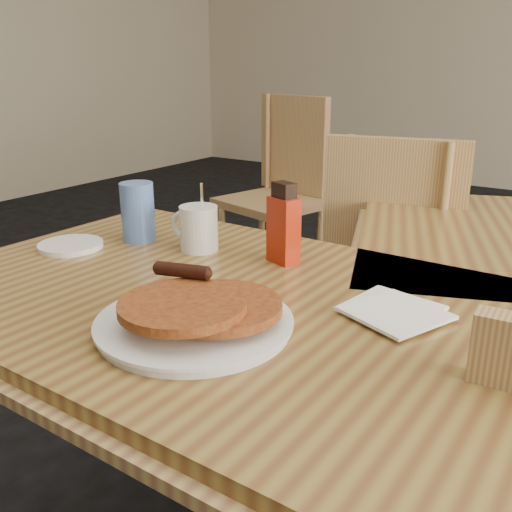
{
  "coord_description": "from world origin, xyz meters",
  "views": [
    {
      "loc": [
        0.56,
        -0.78,
        1.16
      ],
      "look_at": [
        0.01,
        0.03,
        0.82
      ],
      "focal_mm": 40.0,
      "sensor_mm": 36.0,
      "label": 1
    }
  ],
  "objects_px": {
    "chair_main_far": "(377,269)",
    "blue_tumbler": "(138,212)",
    "syrup_bottle": "(284,226)",
    "pancake_plate": "(195,315)",
    "coffee_mug": "(198,227)",
    "chair_wall_extra": "(283,177)",
    "main_table": "(221,313)"
  },
  "relations": [
    {
      "from": "coffee_mug",
      "to": "chair_wall_extra",
      "type": "bearing_deg",
      "value": 107.1
    },
    {
      "from": "chair_main_far",
      "to": "blue_tumbler",
      "type": "height_order",
      "value": "chair_main_far"
    },
    {
      "from": "pancake_plate",
      "to": "syrup_bottle",
      "type": "relative_size",
      "value": 1.84
    },
    {
      "from": "coffee_mug",
      "to": "blue_tumbler",
      "type": "height_order",
      "value": "coffee_mug"
    },
    {
      "from": "chair_main_far",
      "to": "syrup_bottle",
      "type": "bearing_deg",
      "value": -101.89
    },
    {
      "from": "pancake_plate",
      "to": "blue_tumbler",
      "type": "relative_size",
      "value": 2.28
    },
    {
      "from": "main_table",
      "to": "blue_tumbler",
      "type": "distance_m",
      "value": 0.41
    },
    {
      "from": "main_table",
      "to": "coffee_mug",
      "type": "relative_size",
      "value": 7.6
    },
    {
      "from": "chair_wall_extra",
      "to": "blue_tumbler",
      "type": "distance_m",
      "value": 1.65
    },
    {
      "from": "chair_main_far",
      "to": "chair_wall_extra",
      "type": "relative_size",
      "value": 0.95
    },
    {
      "from": "chair_main_far",
      "to": "coffee_mug",
      "type": "relative_size",
      "value": 5.89
    },
    {
      "from": "main_table",
      "to": "pancake_plate",
      "type": "distance_m",
      "value": 0.17
    },
    {
      "from": "chair_main_far",
      "to": "blue_tumbler",
      "type": "bearing_deg",
      "value": -133.15
    },
    {
      "from": "main_table",
      "to": "coffee_mug",
      "type": "bearing_deg",
      "value": 138.14
    },
    {
      "from": "coffee_mug",
      "to": "blue_tumbler",
      "type": "distance_m",
      "value": 0.17
    },
    {
      "from": "coffee_mug",
      "to": "syrup_bottle",
      "type": "xyz_separation_m",
      "value": [
        0.2,
        0.04,
        0.03
      ]
    },
    {
      "from": "syrup_bottle",
      "to": "blue_tumbler",
      "type": "xyz_separation_m",
      "value": [
        -0.37,
        -0.06,
        -0.01
      ]
    },
    {
      "from": "chair_wall_extra",
      "to": "main_table",
      "type": "bearing_deg",
      "value": -47.98
    },
    {
      "from": "coffee_mug",
      "to": "chair_main_far",
      "type": "bearing_deg",
      "value": 63.71
    },
    {
      "from": "pancake_plate",
      "to": "blue_tumbler",
      "type": "bearing_deg",
      "value": 144.59
    },
    {
      "from": "syrup_bottle",
      "to": "chair_wall_extra",
      "type": "bearing_deg",
      "value": 140.35
    },
    {
      "from": "chair_wall_extra",
      "to": "coffee_mug",
      "type": "distance_m",
      "value": 1.69
    },
    {
      "from": "blue_tumbler",
      "to": "pancake_plate",
      "type": "bearing_deg",
      "value": -35.41
    },
    {
      "from": "chair_wall_extra",
      "to": "chair_main_far",
      "type": "bearing_deg",
      "value": -31.8
    },
    {
      "from": "chair_wall_extra",
      "to": "syrup_bottle",
      "type": "distance_m",
      "value": 1.76
    },
    {
      "from": "main_table",
      "to": "chair_wall_extra",
      "type": "distance_m",
      "value": 1.92
    },
    {
      "from": "chair_main_far",
      "to": "pancake_plate",
      "type": "relative_size",
      "value": 2.98
    },
    {
      "from": "chair_main_far",
      "to": "blue_tumbler",
      "type": "distance_m",
      "value": 0.76
    },
    {
      "from": "blue_tumbler",
      "to": "coffee_mug",
      "type": "bearing_deg",
      "value": 6.79
    },
    {
      "from": "chair_wall_extra",
      "to": "pancake_plate",
      "type": "bearing_deg",
      "value": -48.34
    },
    {
      "from": "chair_main_far",
      "to": "syrup_bottle",
      "type": "xyz_separation_m",
      "value": [
        0.0,
        -0.55,
        0.27
      ]
    },
    {
      "from": "chair_wall_extra",
      "to": "blue_tumbler",
      "type": "relative_size",
      "value": 7.18
    }
  ]
}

